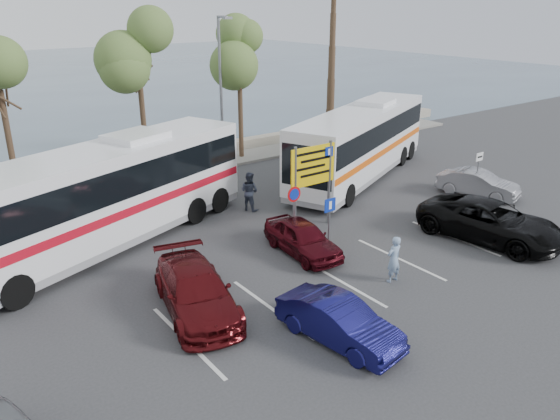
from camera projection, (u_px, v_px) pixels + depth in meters
ground at (347, 261)px, 19.81m from camera, size 120.00×120.00×0.00m
kerb_strip at (174, 170)px, 30.28m from camera, size 44.00×2.40×0.15m
seawall at (158, 159)px, 31.70m from camera, size 48.00×0.80×0.60m
sea at (0, 81)px, 64.80m from camera, size 140.00×140.00×0.00m
tree_mid at (137, 48)px, 27.10m from camera, size 3.20×3.20×8.00m
tree_right at (239, 52)px, 30.61m from camera, size 3.20×3.20×7.40m
street_lamp_right at (221, 84)px, 29.98m from camera, size 0.45×1.15×8.01m
direction_sign at (313, 172)px, 21.90m from camera, size 2.20×0.12×3.60m
sign_no_stop at (294, 206)px, 20.70m from camera, size 0.60×0.08×2.35m
sign_parking at (329, 219)px, 19.77m from camera, size 0.50×0.07×2.25m
sign_taxi at (478, 169)px, 25.88m from camera, size 0.50×0.07×2.20m
lane_markings at (342, 281)px, 18.43m from camera, size 12.02×4.20×0.01m
coach_bus_left at (102, 200)px, 20.39m from camera, size 13.20×7.18×4.07m
coach_bus_right at (360, 145)px, 28.65m from camera, size 12.48×7.43×3.89m
car_blue at (339, 321)px, 14.96m from camera, size 1.86×3.92×1.24m
car_maroon at (196, 291)px, 16.40m from camera, size 2.98×5.04×1.37m
car_red at (303, 238)px, 20.23m from camera, size 1.81×3.84×1.27m
suv_black at (491, 221)px, 21.38m from camera, size 3.43×5.90×1.55m
car_silver_b at (478, 184)px, 26.28m from camera, size 2.36×4.03×1.25m
pedestrian_near at (394, 259)px, 18.14m from camera, size 0.60×0.40×1.63m
pedestrian_far at (249, 191)px, 24.42m from camera, size 0.95×1.06×1.78m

